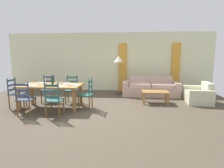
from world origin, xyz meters
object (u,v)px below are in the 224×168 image
Objects in this scene: dining_chair_far_right at (72,89)px; dining_chair_head_east at (87,94)px; coffee_cup_primary at (61,83)px; coffee_table at (155,93)px; wine_glass_near_right at (68,82)px; dining_chair_head_west at (16,93)px; armchair_upholstered at (200,95)px; wine_glass_near_left at (39,82)px; standing_lamp at (119,61)px; dining_table at (51,87)px; couch at (151,88)px; dining_chair_far_left at (48,89)px; dining_chair_near_left at (25,98)px; dining_chair_near_right at (54,100)px; wine_bottle at (52,81)px.

dining_chair_far_right and dining_chair_head_east have the same top height.
coffee_table is at bearing 16.81° from coffee_cup_primary.
dining_chair_far_right is 5.96× the size of wine_glass_near_right.
dining_chair_head_west is at bearing 177.10° from wine_glass_near_right.
wine_glass_near_left is at bearing -166.04° from armchair_upholstered.
standing_lamp is (0.85, 2.32, 0.93)m from dining_chair_head_east.
armchair_upholstered is at bearing -21.30° from standing_lamp.
dining_chair_head_east is 2.64m from standing_lamp.
dining_chair_head_west is (-1.17, -0.03, -0.19)m from dining_table.
dining_chair_head_west is 5.02m from couch.
dining_chair_far_left is at bearing -160.19° from couch.
armchair_upholstered is (4.35, 1.30, -0.61)m from wine_glass_near_right.
dining_chair_head_east is at bearing -135.87° from couch.
dining_chair_head_west is (-0.73, 0.70, 0.00)m from dining_chair_near_left.
dining_chair_near_right is 10.67× the size of coffee_cup_primary.
dining_chair_near_left reaches higher than wine_glass_near_right.
coffee_cup_primary is (1.50, 0.05, 0.32)m from dining_chair_head_west.
coffee_cup_primary is 0.07× the size of armchair_upholstered.
dining_chair_far_right is 1.07× the size of coffee_table.
dining_table reaches higher than armchair_upholstered.
dining_chair_near_right and dining_chair_head_east have the same top height.
wine_glass_near_right is (0.19, -0.89, 0.38)m from dining_chair_far_right.
wine_glass_near_right is 0.13× the size of armchair_upholstered.
coffee_table is at bearing 23.69° from dining_chair_near_left.
dining_chair_near_right is 1.00m from wine_bottle.
dining_chair_near_left is at bearing -149.74° from wine_glass_near_right.
couch is at bearing 31.92° from wine_glass_near_left.
wine_glass_near_right is at bearing -78.19° from dining_chair_far_right.
coffee_cup_primary is (0.77, 0.75, 0.32)m from dining_chair_near_left.
dining_chair_near_left is at bearing -128.41° from standing_lamp.
dining_chair_far_right is 5.96× the size of wine_glass_near_left.
dining_chair_far_right is 10.67× the size of coffee_cup_primary.
standing_lamp reaches higher than dining_chair_near_right.
wine_bottle reaches higher than armchair_upholstered.
dining_chair_far_left is at bearing 135.82° from coffee_cup_primary.
wine_bottle is 1.96× the size of wine_glass_near_right.
coffee_cup_primary is at bearing -144.77° from couch.
dining_chair_head_east is 4.00m from armchair_upholstered.
wine_glass_near_right is at bearing -40.30° from dining_chair_far_left.
dining_chair_head_east is (0.72, 0.80, 0.00)m from dining_chair_near_right.
couch reaches higher than coffee_table.
dining_chair_far_left is (-0.45, 0.78, -0.19)m from dining_table.
coffee_table is 0.73× the size of armchair_upholstered.
coffee_cup_primary is (-0.09, -0.75, 0.32)m from dining_chair_far_right.
coffee_table is (3.68, 1.07, -0.51)m from wine_glass_near_left.
coffee_table is 1.62m from armchair_upholstered.
dining_chair_far_right is at bearing -135.12° from standing_lamp.
coffee_table is (3.36, 0.93, -0.31)m from dining_table.
wine_glass_near_left is at bearing -129.45° from dining_chair_far_right.
dining_chair_far_left is 0.88m from dining_chair_far_right.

